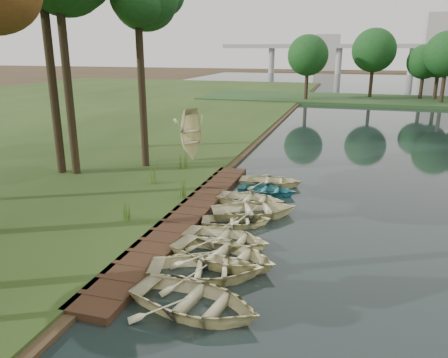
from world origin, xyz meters
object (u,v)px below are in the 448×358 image
(rowboat_1, at_px, (206,267))
(stored_rowboat, at_px, (191,155))
(rowboat_0, at_px, (195,298))
(rowboat_2, at_px, (224,252))
(boardwalk, at_px, (186,217))

(rowboat_1, height_order, stored_rowboat, stored_rowboat)
(rowboat_0, xyz_separation_m, rowboat_2, (-0.06, 3.10, -0.00))
(rowboat_0, distance_m, rowboat_2, 3.10)
(rowboat_0, height_order, rowboat_1, rowboat_0)
(rowboat_0, distance_m, stored_rowboat, 16.95)
(stored_rowboat, bearing_deg, rowboat_0, -128.53)
(rowboat_0, bearing_deg, rowboat_1, 19.61)
(boardwalk, xyz_separation_m, rowboat_2, (2.77, -3.53, 0.31))
(rowboat_0, relative_size, rowboat_1, 1.05)
(rowboat_2, xyz_separation_m, stored_rowboat, (-5.98, 12.74, 0.19))
(rowboat_1, bearing_deg, stored_rowboat, 8.80)
(rowboat_0, xyz_separation_m, stored_rowboat, (-6.04, 15.84, 0.19))
(rowboat_1, distance_m, stored_rowboat, 15.03)
(rowboat_0, bearing_deg, rowboat_2, 11.13)
(rowboat_1, height_order, rowboat_2, rowboat_2)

